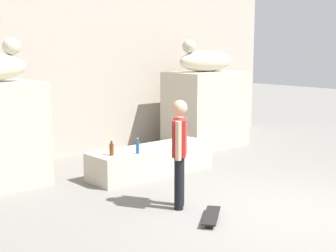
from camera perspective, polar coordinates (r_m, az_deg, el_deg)
ground_plane at (r=7.53m, az=13.68°, el=-10.06°), size 40.00×40.00×0.00m
facade_wall at (r=11.47m, az=-10.74°, el=13.30°), size 11.95×0.60×6.58m
pedestal_right at (r=12.10m, az=4.42°, el=1.98°), size 1.86×1.28×1.84m
statue_reclining_right at (r=11.98m, az=4.36°, el=7.69°), size 1.64×0.68×0.78m
ledge_block at (r=9.51m, az=-1.92°, el=-4.03°), size 2.59×0.77×0.53m
skater at (r=7.41m, az=1.35°, el=-2.70°), size 0.42×0.40×1.67m
skateboard at (r=7.13m, az=5.08°, el=-10.39°), size 0.75×0.65×0.08m
bottle_blue at (r=8.87m, az=-3.56°, el=-2.48°), size 0.06×0.06×0.29m
bottle_brown at (r=8.77m, az=-6.61°, el=-2.69°), size 0.08×0.08×0.28m
bottle_red at (r=10.05m, az=0.94°, el=-1.06°), size 0.06×0.06×0.29m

